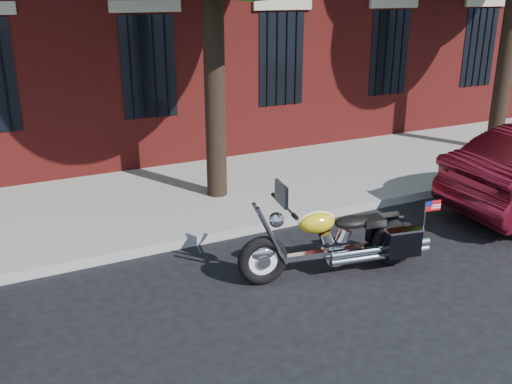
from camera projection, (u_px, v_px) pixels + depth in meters
name	position (u px, v px, depth m)	size (l,w,h in m)	color
ground	(268.00, 275.00, 7.72)	(120.00, 120.00, 0.00)	black
curb	(226.00, 233.00, 8.86)	(40.00, 0.16, 0.15)	gray
sidewalk	(185.00, 196.00, 10.44)	(40.00, 3.60, 0.15)	gray
motorcycle	(341.00, 242.00, 7.62)	(2.64, 1.05, 1.37)	black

